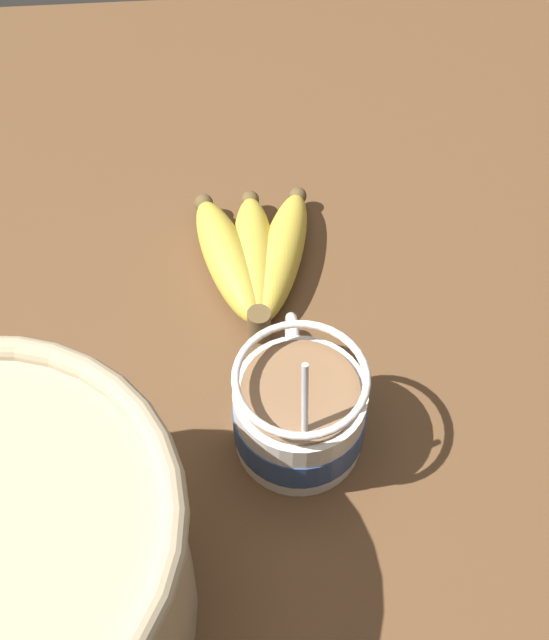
{
  "coord_description": "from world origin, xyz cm",
  "views": [
    {
      "loc": [
        -42.3,
        7.93,
        67.25
      ],
      "look_at": [
        0.27,
        4.72,
        7.68
      ],
      "focal_mm": 50.0,
      "sensor_mm": 36.0,
      "label": 1
    }
  ],
  "objects": [
    {
      "name": "banana_bunch",
      "position": [
        8.92,
        5.95,
        5.45
      ],
      "size": [
        17.26,
        12.64,
        4.47
      ],
      "color": "brown",
      "rests_on": "table"
    },
    {
      "name": "coffee_mug",
      "position": [
        -8.49,
        3.47,
        7.44
      ],
      "size": [
        13.77,
        10.31,
        13.77
      ],
      "color": "white",
      "rests_on": "table"
    },
    {
      "name": "table",
      "position": [
        0.0,
        0.0,
        1.76
      ],
      "size": [
        101.95,
        101.95,
        3.51
      ],
      "color": "brown",
      "rests_on": "ground"
    }
  ]
}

